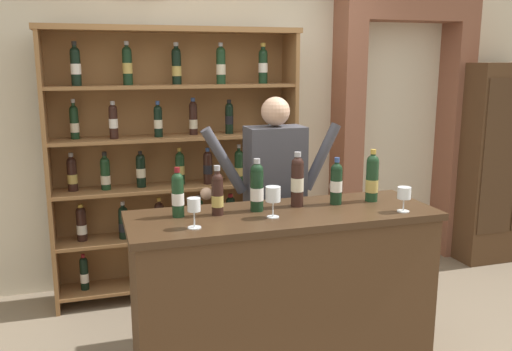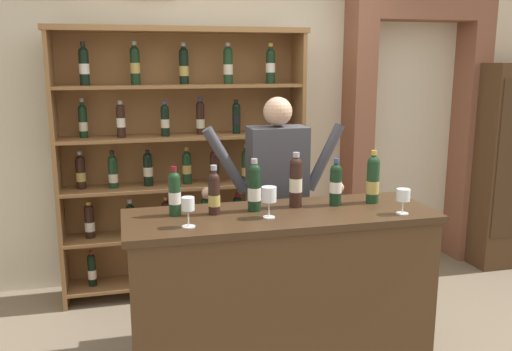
{
  "view_description": "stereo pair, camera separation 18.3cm",
  "coord_description": "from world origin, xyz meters",
  "px_view_note": "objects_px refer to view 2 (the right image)",
  "views": [
    {
      "loc": [
        -1.1,
        -2.82,
        1.87
      ],
      "look_at": [
        -0.12,
        0.34,
        1.17
      ],
      "focal_mm": 38.21,
      "sensor_mm": 36.0,
      "label": 1
    },
    {
      "loc": [
        -0.92,
        -2.87,
        1.87
      ],
      "look_at": [
        -0.12,
        0.34,
        1.17
      ],
      "focal_mm": 38.21,
      "sensor_mm": 36.0,
      "label": 2
    }
  ],
  "objects_px": {
    "tasting_counter": "(280,296)",
    "wine_glass_center": "(403,196)",
    "tasting_bottle_super_tuscan": "(336,183)",
    "shopkeeper": "(277,191)",
    "tasting_bottle_brunello": "(214,192)",
    "tasting_bottle_prosecco": "(296,181)",
    "wine_shelf": "(183,157)",
    "tasting_bottle_riserva": "(373,179)",
    "wine_glass_spare": "(269,195)",
    "tasting_bottle_grappa": "(254,187)",
    "tasting_bottle_rosso": "(175,193)",
    "wine_glass_left": "(188,206)"
  },
  "relations": [
    {
      "from": "tasting_counter",
      "to": "wine_glass_center",
      "type": "xyz_separation_m",
      "value": [
        0.66,
        -0.19,
        0.61
      ]
    },
    {
      "from": "tasting_bottle_super_tuscan",
      "to": "wine_glass_center",
      "type": "distance_m",
      "value": 0.4
    },
    {
      "from": "shopkeeper",
      "to": "tasting_bottle_brunello",
      "type": "bearing_deg",
      "value": -136.27
    },
    {
      "from": "shopkeeper",
      "to": "tasting_bottle_super_tuscan",
      "type": "relative_size",
      "value": 5.74
    },
    {
      "from": "tasting_bottle_prosecco",
      "to": "wine_glass_center",
      "type": "distance_m",
      "value": 0.62
    },
    {
      "from": "wine_shelf",
      "to": "tasting_bottle_riserva",
      "type": "xyz_separation_m",
      "value": [
        1.0,
        -1.32,
        0.05
      ]
    },
    {
      "from": "tasting_bottle_brunello",
      "to": "wine_glass_spare",
      "type": "height_order",
      "value": "tasting_bottle_brunello"
    },
    {
      "from": "wine_glass_spare",
      "to": "tasting_bottle_grappa",
      "type": "bearing_deg",
      "value": 105.8
    },
    {
      "from": "wine_glass_spare",
      "to": "wine_shelf",
      "type": "bearing_deg",
      "value": 101.6
    },
    {
      "from": "tasting_bottle_brunello",
      "to": "tasting_bottle_riserva",
      "type": "relative_size",
      "value": 0.87
    },
    {
      "from": "wine_shelf",
      "to": "tasting_bottle_rosso",
      "type": "relative_size",
      "value": 7.58
    },
    {
      "from": "wine_shelf",
      "to": "tasting_bottle_rosso",
      "type": "xyz_separation_m",
      "value": [
        -0.19,
        -1.31,
        0.03
      ]
    },
    {
      "from": "tasting_bottle_brunello",
      "to": "tasting_bottle_grappa",
      "type": "bearing_deg",
      "value": 3.62
    },
    {
      "from": "tasting_bottle_rosso",
      "to": "wine_glass_spare",
      "type": "distance_m",
      "value": 0.53
    },
    {
      "from": "tasting_bottle_rosso",
      "to": "wine_shelf",
      "type": "bearing_deg",
      "value": 81.56
    },
    {
      "from": "tasting_bottle_riserva",
      "to": "wine_glass_left",
      "type": "relative_size",
      "value": 2.01
    },
    {
      "from": "tasting_counter",
      "to": "tasting_bottle_rosso",
      "type": "xyz_separation_m",
      "value": [
        -0.59,
        0.09,
        0.64
      ]
    },
    {
      "from": "wine_shelf",
      "to": "wine_glass_center",
      "type": "height_order",
      "value": "wine_shelf"
    },
    {
      "from": "tasting_bottle_riserva",
      "to": "tasting_bottle_prosecco",
      "type": "bearing_deg",
      "value": 177.53
    },
    {
      "from": "wine_shelf",
      "to": "tasting_bottle_grappa",
      "type": "height_order",
      "value": "wine_shelf"
    },
    {
      "from": "tasting_bottle_rosso",
      "to": "wine_glass_center",
      "type": "height_order",
      "value": "tasting_bottle_rosso"
    },
    {
      "from": "tasting_bottle_grappa",
      "to": "wine_glass_left",
      "type": "height_order",
      "value": "tasting_bottle_grappa"
    },
    {
      "from": "tasting_bottle_brunello",
      "to": "wine_glass_spare",
      "type": "xyz_separation_m",
      "value": [
        0.28,
        -0.14,
        0.0
      ]
    },
    {
      "from": "wine_shelf",
      "to": "wine_glass_center",
      "type": "xyz_separation_m",
      "value": [
        1.06,
        -1.59,
        0.0
      ]
    },
    {
      "from": "tasting_bottle_brunello",
      "to": "wine_glass_left",
      "type": "xyz_separation_m",
      "value": [
        -0.17,
        -0.21,
        -0.01
      ]
    },
    {
      "from": "tasting_bottle_prosecco",
      "to": "wine_glass_left",
      "type": "height_order",
      "value": "tasting_bottle_prosecco"
    },
    {
      "from": "tasting_bottle_rosso",
      "to": "wine_glass_left",
      "type": "bearing_deg",
      "value": -79.24
    },
    {
      "from": "wine_shelf",
      "to": "tasting_bottle_riserva",
      "type": "bearing_deg",
      "value": -52.8
    },
    {
      "from": "wine_glass_spare",
      "to": "tasting_bottle_riserva",
      "type": "bearing_deg",
      "value": 12.91
    },
    {
      "from": "tasting_bottle_rosso",
      "to": "tasting_bottle_grappa",
      "type": "xyz_separation_m",
      "value": [
        0.45,
        -0.01,
        0.01
      ]
    },
    {
      "from": "tasting_counter",
      "to": "wine_glass_left",
      "type": "relative_size",
      "value": 11.08
    },
    {
      "from": "shopkeeper",
      "to": "tasting_bottle_riserva",
      "type": "bearing_deg",
      "value": -45.16
    },
    {
      "from": "tasting_bottle_riserva",
      "to": "wine_glass_center",
      "type": "relative_size",
      "value": 2.23
    },
    {
      "from": "tasting_bottle_brunello",
      "to": "tasting_counter",
      "type": "bearing_deg",
      "value": -9.85
    },
    {
      "from": "tasting_counter",
      "to": "wine_glass_center",
      "type": "bearing_deg",
      "value": -15.88
    },
    {
      "from": "wine_shelf",
      "to": "tasting_bottle_grappa",
      "type": "distance_m",
      "value": 1.35
    },
    {
      "from": "tasting_bottle_brunello",
      "to": "wine_glass_center",
      "type": "height_order",
      "value": "tasting_bottle_brunello"
    },
    {
      "from": "tasting_bottle_grappa",
      "to": "wine_glass_center",
      "type": "xyz_separation_m",
      "value": [
        0.8,
        -0.27,
        -0.04
      ]
    },
    {
      "from": "tasting_bottle_super_tuscan",
      "to": "tasting_bottle_rosso",
      "type": "bearing_deg",
      "value": 179.23
    },
    {
      "from": "tasting_bottle_riserva",
      "to": "wine_glass_center",
      "type": "bearing_deg",
      "value": -78.39
    },
    {
      "from": "tasting_bottle_rosso",
      "to": "tasting_bottle_prosecco",
      "type": "height_order",
      "value": "tasting_bottle_prosecco"
    },
    {
      "from": "wine_glass_center",
      "to": "wine_glass_spare",
      "type": "xyz_separation_m",
      "value": [
        -0.75,
        0.11,
        0.02
      ]
    },
    {
      "from": "wine_shelf",
      "to": "wine_glass_center",
      "type": "bearing_deg",
      "value": -56.39
    },
    {
      "from": "tasting_bottle_rosso",
      "to": "tasting_bottle_super_tuscan",
      "type": "bearing_deg",
      "value": -0.77
    },
    {
      "from": "tasting_bottle_brunello",
      "to": "tasting_bottle_prosecco",
      "type": "relative_size",
      "value": 0.86
    },
    {
      "from": "wine_shelf",
      "to": "shopkeeper",
      "type": "distance_m",
      "value": 1.01
    },
    {
      "from": "tasting_counter",
      "to": "wine_glass_left",
      "type": "height_order",
      "value": "wine_glass_left"
    },
    {
      "from": "tasting_bottle_rosso",
      "to": "wine_glass_spare",
      "type": "xyz_separation_m",
      "value": [
        0.5,
        -0.17,
        -0.0
      ]
    },
    {
      "from": "wine_glass_spare",
      "to": "tasting_bottle_super_tuscan",
      "type": "bearing_deg",
      "value": 19.1
    },
    {
      "from": "tasting_bottle_grappa",
      "to": "tasting_bottle_brunello",
      "type": "bearing_deg",
      "value": -176.38
    }
  ]
}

